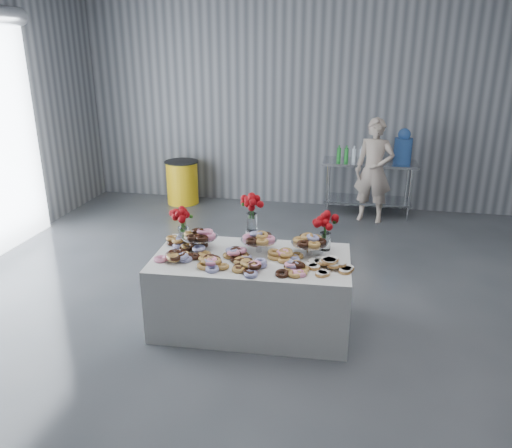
{
  "coord_description": "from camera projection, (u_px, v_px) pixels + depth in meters",
  "views": [
    {
      "loc": [
        0.71,
        -4.08,
        2.7
      ],
      "look_at": [
        -0.26,
        0.76,
        0.92
      ],
      "focal_mm": 35.0,
      "sensor_mm": 36.0,
      "label": 1
    }
  ],
  "objects": [
    {
      "name": "water_jug",
      "position": [
        403.0,
        147.0,
        7.93
      ],
      "size": [
        0.28,
        0.28,
        0.55
      ],
      "color": "#3D75D2",
      "rests_on": "prep_table"
    },
    {
      "name": "bouquet_center",
      "position": [
        252.0,
        209.0,
        5.04
      ],
      "size": [
        0.26,
        0.26,
        0.57
      ],
      "color": "silver",
      "rests_on": "display_table"
    },
    {
      "name": "display_table",
      "position": [
        252.0,
        292.0,
        4.97
      ],
      "size": [
        1.95,
        1.09,
        0.75
      ],
      "primitive_type": "cube",
      "rotation": [
        0.0,
        0.0,
        0.05
      ],
      "color": "silver",
      "rests_on": "ground"
    },
    {
      "name": "drink_bottles",
      "position": [
        350.0,
        154.0,
        8.03
      ],
      "size": [
        0.54,
        0.08,
        0.27
      ],
      "primitive_type": null,
      "color": "#268C33",
      "rests_on": "prep_table"
    },
    {
      "name": "cake_stand_mid",
      "position": [
        259.0,
        239.0,
        4.92
      ],
      "size": [
        0.36,
        0.36,
        0.17
      ],
      "color": "silver",
      "rests_on": "display_table"
    },
    {
      "name": "room_walls",
      "position": [
        238.0,
        52.0,
        4.03
      ],
      "size": [
        8.04,
        9.04,
        4.02
      ],
      "color": "gray",
      "rests_on": "ground"
    },
    {
      "name": "trash_barrel",
      "position": [
        182.0,
        182.0,
        8.88
      ],
      "size": [
        0.6,
        0.6,
        0.76
      ],
      "rotation": [
        0.0,
        0.0,
        0.33
      ],
      "color": "yellow",
      "rests_on": "ground"
    },
    {
      "name": "bouquet_right",
      "position": [
        326.0,
        222.0,
        4.92
      ],
      "size": [
        0.26,
        0.26,
        0.42
      ],
      "color": "white",
      "rests_on": "display_table"
    },
    {
      "name": "ground",
      "position": [
        267.0,
        341.0,
        4.81
      ],
      "size": [
        9.0,
        9.0,
        0.0
      ],
      "primitive_type": "plane",
      "color": "#373A3F",
      "rests_on": "ground"
    },
    {
      "name": "person",
      "position": [
        374.0,
        171.0,
        7.85
      ],
      "size": [
        0.67,
        0.52,
        1.64
      ],
      "primitive_type": "imported",
      "rotation": [
        0.0,
        0.0,
        -0.22
      ],
      "color": "#CC8C93",
      "rests_on": "ground"
    },
    {
      "name": "bouquet_left",
      "position": [
        183.0,
        216.0,
        5.08
      ],
      "size": [
        0.26,
        0.26,
        0.42
      ],
      "color": "white",
      "rests_on": "display_table"
    },
    {
      "name": "danish_pile",
      "position": [
        329.0,
        263.0,
        4.58
      ],
      "size": [
        0.48,
        0.48,
        0.11
      ],
      "primitive_type": null,
      "color": "white",
      "rests_on": "display_table"
    },
    {
      "name": "cake_stand_left",
      "position": [
        200.0,
        235.0,
        5.01
      ],
      "size": [
        0.36,
        0.36,
        0.17
      ],
      "color": "silver",
      "rests_on": "display_table"
    },
    {
      "name": "cake_stand_right",
      "position": [
        309.0,
        241.0,
        4.85
      ],
      "size": [
        0.36,
        0.36,
        0.17
      ],
      "color": "silver",
      "rests_on": "display_table"
    },
    {
      "name": "prep_table",
      "position": [
        368.0,
        178.0,
        8.2
      ],
      "size": [
        1.5,
        0.6,
        0.9
      ],
      "color": "silver",
      "rests_on": "ground"
    },
    {
      "name": "donut_mounds",
      "position": [
        250.0,
        255.0,
        4.78
      ],
      "size": [
        1.84,
        0.89,
        0.09
      ],
      "primitive_type": null,
      "rotation": [
        0.0,
        0.0,
        0.05
      ],
      "color": "tan",
      "rests_on": "display_table"
    }
  ]
}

